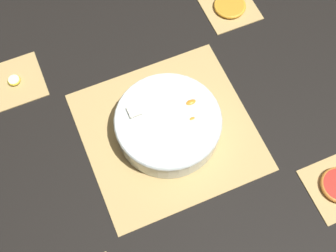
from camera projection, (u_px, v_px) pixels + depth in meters
name	position (u px, v px, depth m)	size (l,w,h in m)	color
ground_plane	(168.00, 132.00, 1.14)	(6.00, 6.00, 0.00)	black
bamboo_mat_center	(168.00, 131.00, 1.14)	(0.40, 0.39, 0.01)	tan
coaster_mat_near_left	(230.00, 8.00, 1.30)	(0.14, 0.14, 0.01)	tan
coaster_mat_near_right	(15.00, 82.00, 1.20)	(0.14, 0.14, 0.01)	tan
fruit_salad_bowl	(168.00, 124.00, 1.10)	(0.25, 0.25, 0.08)	silver
orange_slice_whole	(230.00, 6.00, 1.29)	(0.09, 0.09, 0.01)	orange
banana_coin_single	(14.00, 80.00, 1.19)	(0.03, 0.03, 0.01)	#F7EFC6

